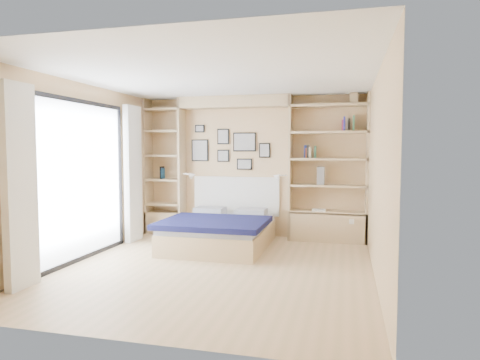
# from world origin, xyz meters

# --- Properties ---
(ground) EXTENTS (4.50, 4.50, 0.00)m
(ground) POSITION_xyz_m (0.00, 0.00, 0.00)
(ground) COLOR tan
(ground) RESTS_ON ground
(room_shell) EXTENTS (4.50, 4.50, 4.50)m
(room_shell) POSITION_xyz_m (-0.39, 1.52, 1.08)
(room_shell) COLOR tan
(room_shell) RESTS_ON ground
(bed) EXTENTS (1.59, 2.01, 1.07)m
(bed) POSITION_xyz_m (-0.31, 1.21, 0.26)
(bed) COLOR tan
(bed) RESTS_ON ground
(photo_gallery) EXTENTS (1.48, 0.02, 0.82)m
(photo_gallery) POSITION_xyz_m (-0.45, 2.22, 1.60)
(photo_gallery) COLOR black
(photo_gallery) RESTS_ON ground
(reading_lamps) EXTENTS (1.92, 0.12, 0.15)m
(reading_lamps) POSITION_xyz_m (-0.30, 2.00, 1.10)
(reading_lamps) COLOR silver
(reading_lamps) RESTS_ON ground
(shelf_decor) EXTENTS (3.55, 0.23, 2.03)m
(shelf_decor) POSITION_xyz_m (1.18, 2.07, 1.71)
(shelf_decor) COLOR #A84111
(shelf_decor) RESTS_ON ground
(deck_chair) EXTENTS (0.67, 0.91, 0.82)m
(deck_chair) POSITION_xyz_m (-2.99, -0.19, 0.39)
(deck_chair) COLOR tan
(deck_chair) RESTS_ON ground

